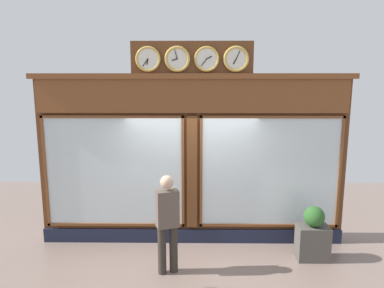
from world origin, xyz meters
The scene contains 4 objects.
shop_facade centered at (0.00, -0.12, 1.70)m, with size 6.05×0.42×3.91m.
pedestrian centered at (0.39, 1.14, 0.93)m, with size 0.41×0.32×1.69m.
planter_box centered at (-2.18, 0.66, 0.31)m, with size 0.56×0.36×0.63m, color #4C4742.
planter_shrub centered at (-2.18, 0.66, 0.81)m, with size 0.37×0.37×0.37m, color #285623.
Camera 1 is at (-0.08, 6.61, 3.20)m, focal length 32.92 mm.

